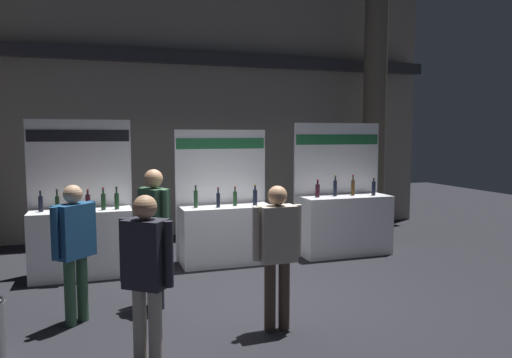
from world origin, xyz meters
TOP-DOWN VIEW (x-y plane):
  - ground_plane at (0.00, 0.00)m, footprint 24.00×24.00m
  - hall_colonnade at (0.00, 4.38)m, footprint 11.12×1.34m
  - exhibitor_booth_0 at (-2.11, 1.85)m, footprint 1.53×0.72m
  - exhibitor_booth_1 at (0.14, 1.89)m, footprint 1.57×0.66m
  - exhibitor_booth_2 at (2.30, 1.82)m, footprint 1.69×0.66m
  - visitor_0 at (-2.11, -0.08)m, footprint 0.47×0.47m
  - visitor_1 at (-1.45, -1.45)m, footprint 0.44×0.42m
  - visitor_3 at (-1.21, 0.15)m, footprint 0.37×0.47m
  - visitor_4 at (-0.02, -0.96)m, footprint 0.56×0.25m

SIDE VIEW (x-z plane):
  - ground_plane at x=0.00m, z-range 0.00..0.00m
  - exhibitor_booth_1 at x=0.14m, z-range -0.53..1.68m
  - exhibitor_booth_0 at x=-2.11m, z-range -0.57..1.79m
  - exhibitor_booth_2 at x=2.30m, z-range -0.55..1.78m
  - visitor_0 at x=-2.11m, z-range 0.15..1.73m
  - visitor_4 at x=-0.02m, z-range 0.15..1.74m
  - visitor_1 at x=-1.45m, z-range 0.15..1.76m
  - visitor_3 at x=-1.21m, z-range 0.16..1.88m
  - hall_colonnade at x=0.00m, z-range -0.06..6.64m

